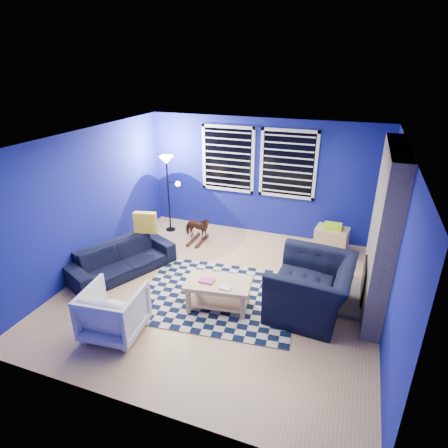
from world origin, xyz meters
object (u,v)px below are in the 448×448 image
rocking_horse (197,228)px  floor_lamp (168,171)px  cabinet (331,240)px  sofa (122,259)px  armchair_bent (114,311)px  tv (387,191)px  armchair_big (311,287)px  coffee_table (218,289)px

rocking_horse → floor_lamp: (-0.80, 0.34, 1.07)m
cabinet → floor_lamp: bearing=-169.8°
sofa → cabinet: cabinet is taller
sofa → armchair_bent: 1.67m
tv → floor_lamp: 4.35m
armchair_big → coffee_table: armchair_big is taller
floor_lamp → tv: bearing=1.8°
armchair_bent → coffee_table: bearing=-143.7°
tv → coffee_table: tv is taller
coffee_table → armchair_bent: bearing=-137.7°
armchair_bent → floor_lamp: (-0.89, 3.39, 1.03)m
armchair_big → coffee_table: bearing=-69.7°
rocking_horse → coffee_table: 2.36m
armchair_big → floor_lamp: 4.02m
armchair_bent → armchair_big: bearing=-156.0°
sofa → armchair_bent: size_ratio=2.38×
tv → coffee_table: (-2.30, -2.48, -1.06)m
tv → cabinet: (-0.85, 0.03, -1.13)m
tv → armchair_big: bearing=-114.8°
tv → armchair_bent: (-3.45, -3.52, -1.04)m
armchair_big → floor_lamp: (-3.38, 1.95, 0.96)m
rocking_horse → floor_lamp: bearing=68.0°
tv → sofa: 4.92m
armchair_bent → rocking_horse: size_ratio=1.33×
sofa → coffee_table: sofa is taller
cabinet → rocking_horse: bearing=-161.9°
cabinet → floor_lamp: size_ratio=0.40×
rocking_horse → armchair_bent: bearing=-177.3°
coffee_table → floor_lamp: (-2.04, 2.35, 1.05)m
armchair_bent → rocking_horse: bearing=-94.2°
coffee_table → cabinet: 2.90m
armchair_bent → floor_lamp: size_ratio=0.47×
sofa → cabinet: (3.46, 2.12, -0.01)m
sofa → armchair_bent: armchair_bent is taller
rocking_horse → tv: bearing=-81.4°
rocking_horse → floor_lamp: 1.38m
sofa → tv: bearing=-39.2°
sofa → armchair_bent: (0.86, -1.43, 0.08)m
armchair_big → floor_lamp: bearing=-116.1°
rocking_horse → floor_lamp: floor_lamp is taller
armchair_big → cabinet: 2.12m
tv → sofa: (-4.31, -2.09, -1.12)m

